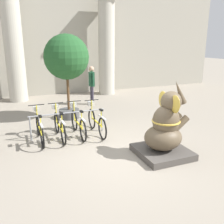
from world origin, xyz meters
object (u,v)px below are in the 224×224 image
at_px(bicycle_0, 40,128).
at_px(bicycle_2, 78,123).
at_px(potted_tree, 67,60).
at_px(bicycle_3, 96,121).
at_px(bicycle_1, 59,125).
at_px(person_pedestrian, 92,82).
at_px(elephant_statue, 165,131).

height_order(bicycle_0, bicycle_2, same).
xyz_separation_m(bicycle_0, potted_tree, (1.33, 2.00, 1.82)).
relative_size(bicycle_2, bicycle_3, 1.00).
bearing_deg(bicycle_0, bicycle_1, 2.01).
bearing_deg(bicycle_3, potted_tree, 102.42).
height_order(bicycle_2, person_pedestrian, person_pedestrian).
xyz_separation_m(elephant_statue, potted_tree, (-1.57, 4.20, 1.56)).
bearing_deg(person_pedestrian, bicycle_3, -105.60).
relative_size(bicycle_0, bicycle_1, 1.00).
bearing_deg(person_pedestrian, bicycle_0, -127.22).
distance_m(bicycle_2, elephant_statue, 2.84).
distance_m(bicycle_1, bicycle_3, 1.18).
relative_size(bicycle_3, person_pedestrian, 0.99).
xyz_separation_m(bicycle_0, elephant_statue, (2.90, -2.20, 0.26)).
xyz_separation_m(bicycle_1, person_pedestrian, (2.22, 3.68, 0.67)).
bearing_deg(bicycle_3, bicycle_2, 174.40).
bearing_deg(bicycle_2, bicycle_0, -177.76).
relative_size(person_pedestrian, potted_tree, 0.56).
distance_m(bicycle_2, person_pedestrian, 4.05).
bearing_deg(potted_tree, bicycle_1, -110.48).
bearing_deg(potted_tree, person_pedestrian, 48.95).
distance_m(bicycle_0, potted_tree, 3.02).
bearing_deg(bicycle_1, person_pedestrian, 58.91).
bearing_deg(elephant_statue, bicycle_1, 136.20).
bearing_deg(elephant_statue, potted_tree, 110.56).
bearing_deg(elephant_statue, bicycle_0, 142.88).
bearing_deg(elephant_statue, bicycle_3, 117.37).
bearing_deg(potted_tree, bicycle_3, -77.58).
xyz_separation_m(bicycle_0, bicycle_2, (1.18, 0.05, 0.00)).
relative_size(bicycle_2, potted_tree, 0.56).
height_order(bicycle_2, potted_tree, potted_tree).
xyz_separation_m(bicycle_1, bicycle_3, (1.18, -0.03, 0.00)).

